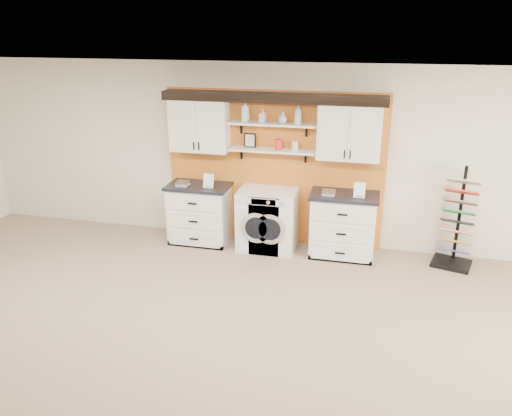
% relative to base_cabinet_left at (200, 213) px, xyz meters
% --- Properties ---
extents(floor, '(10.00, 10.00, 0.00)m').
position_rel_base_cabinet_left_xyz_m(floor, '(1.13, -3.64, -0.48)').
color(floor, gray).
rests_on(floor, ground).
extents(ceiling, '(10.00, 10.00, 0.00)m').
position_rel_base_cabinet_left_xyz_m(ceiling, '(1.13, -3.64, 2.32)').
color(ceiling, white).
rests_on(ceiling, wall_back).
extents(wall_back, '(10.00, 0.00, 10.00)m').
position_rel_base_cabinet_left_xyz_m(wall_back, '(1.13, 0.36, 0.92)').
color(wall_back, beige).
rests_on(wall_back, floor).
extents(accent_panel, '(3.40, 0.07, 2.40)m').
position_rel_base_cabinet_left_xyz_m(accent_panel, '(1.13, 0.32, 0.72)').
color(accent_panel, '#C76A22').
rests_on(accent_panel, wall_back).
extents(upper_cabinet_left, '(0.90, 0.35, 0.84)m').
position_rel_base_cabinet_left_xyz_m(upper_cabinet_left, '(0.00, 0.15, 1.40)').
color(upper_cabinet_left, white).
rests_on(upper_cabinet_left, wall_back).
extents(upper_cabinet_right, '(0.90, 0.35, 0.84)m').
position_rel_base_cabinet_left_xyz_m(upper_cabinet_right, '(2.26, 0.15, 1.40)').
color(upper_cabinet_right, white).
rests_on(upper_cabinet_right, wall_back).
extents(shelf_lower, '(1.32, 0.28, 0.03)m').
position_rel_base_cabinet_left_xyz_m(shelf_lower, '(1.13, 0.16, 1.05)').
color(shelf_lower, white).
rests_on(shelf_lower, wall_back).
extents(shelf_upper, '(1.32, 0.28, 0.03)m').
position_rel_base_cabinet_left_xyz_m(shelf_upper, '(1.13, 0.16, 1.45)').
color(shelf_upper, white).
rests_on(shelf_upper, wall_back).
extents(crown_molding, '(3.30, 0.41, 0.13)m').
position_rel_base_cabinet_left_xyz_m(crown_molding, '(1.13, 0.17, 1.85)').
color(crown_molding, black).
rests_on(crown_molding, wall_back).
extents(picture_frame, '(0.18, 0.02, 0.22)m').
position_rel_base_cabinet_left_xyz_m(picture_frame, '(0.78, 0.21, 1.18)').
color(picture_frame, black).
rests_on(picture_frame, shelf_lower).
extents(canister_red, '(0.11, 0.11, 0.16)m').
position_rel_base_cabinet_left_xyz_m(canister_red, '(1.23, 0.16, 1.15)').
color(canister_red, red).
rests_on(canister_red, shelf_lower).
extents(canister_cream, '(0.10, 0.10, 0.14)m').
position_rel_base_cabinet_left_xyz_m(canister_cream, '(1.48, 0.16, 1.14)').
color(canister_cream, silver).
rests_on(canister_cream, shelf_lower).
extents(base_cabinet_left, '(0.98, 0.66, 0.96)m').
position_rel_base_cabinet_left_xyz_m(base_cabinet_left, '(0.00, 0.00, 0.00)').
color(base_cabinet_left, white).
rests_on(base_cabinet_left, floor).
extents(base_cabinet_right, '(1.00, 0.66, 0.98)m').
position_rel_base_cabinet_left_xyz_m(base_cabinet_right, '(2.26, -0.00, 0.01)').
color(base_cabinet_right, white).
rests_on(base_cabinet_right, floor).
extents(washer, '(0.68, 0.71, 0.95)m').
position_rel_base_cabinet_left_xyz_m(washer, '(1.01, -0.00, -0.00)').
color(washer, white).
rests_on(washer, floor).
extents(dryer, '(0.67, 0.71, 0.94)m').
position_rel_base_cabinet_left_xyz_m(dryer, '(1.21, -0.00, -0.01)').
color(dryer, white).
rests_on(dryer, floor).
extents(sample_rack, '(0.63, 0.57, 1.46)m').
position_rel_base_cabinet_left_xyz_m(sample_rack, '(3.86, 0.03, 0.01)').
color(sample_rack, black).
rests_on(sample_rack, floor).
extents(soap_bottle_a, '(0.18, 0.18, 0.33)m').
position_rel_base_cabinet_left_xyz_m(soap_bottle_a, '(0.72, 0.16, 1.63)').
color(soap_bottle_a, silver).
rests_on(soap_bottle_a, shelf_upper).
extents(soap_bottle_b, '(0.11, 0.11, 0.20)m').
position_rel_base_cabinet_left_xyz_m(soap_bottle_b, '(0.99, 0.16, 1.57)').
color(soap_bottle_b, silver).
rests_on(soap_bottle_b, shelf_upper).
extents(soap_bottle_c, '(0.15, 0.15, 0.17)m').
position_rel_base_cabinet_left_xyz_m(soap_bottle_c, '(1.29, 0.16, 1.55)').
color(soap_bottle_c, silver).
rests_on(soap_bottle_c, shelf_upper).
extents(soap_bottle_d, '(0.14, 0.14, 0.29)m').
position_rel_base_cabinet_left_xyz_m(soap_bottle_d, '(1.51, 0.16, 1.61)').
color(soap_bottle_d, silver).
rests_on(soap_bottle_d, shelf_upper).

